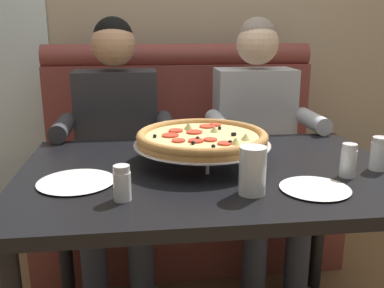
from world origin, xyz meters
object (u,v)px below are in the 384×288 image
at_px(booth_bench, 184,177).
at_px(diner_right, 259,133).
at_px(pizza, 202,138).
at_px(diner_left, 117,137).
at_px(plate_near_left, 315,187).
at_px(plate_near_right, 76,180).
at_px(shaker_oregano, 348,163).
at_px(dining_table, 210,193).
at_px(patio_chair, 13,114).
at_px(shaker_pepper_flakes, 122,186).
at_px(drinking_glass, 252,173).
at_px(shaker_parmesan, 379,156).

height_order(booth_bench, diner_right, diner_right).
height_order(booth_bench, pizza, booth_bench).
bearing_deg(booth_bench, diner_left, -142.90).
relative_size(plate_near_left, plate_near_right, 0.87).
bearing_deg(pizza, shaker_oregano, -25.00).
relative_size(booth_bench, shaker_oregano, 14.06).
relative_size(diner_right, shaker_oregano, 11.45).
bearing_deg(pizza, dining_table, -76.71).
height_order(diner_right, shaker_oregano, diner_right).
relative_size(shaker_oregano, patio_chair, 0.13).
distance_m(shaker_oregano, plate_near_left, 0.18).
bearing_deg(diner_left, shaker_oregano, -44.59).
bearing_deg(plate_near_left, patio_chair, 122.35).
height_order(diner_right, plate_near_left, diner_right).
relative_size(shaker_pepper_flakes, shaker_oregano, 0.92).
xyz_separation_m(pizza, shaker_oregano, (0.45, -0.21, -0.04)).
xyz_separation_m(booth_bench, plate_near_right, (-0.44, -0.99, 0.36)).
height_order(plate_near_left, plate_near_right, same).
height_order(booth_bench, drinking_glass, booth_bench).
bearing_deg(drinking_glass, shaker_oregano, 16.95).
relative_size(dining_table, pizza, 2.67).
relative_size(diner_left, plate_near_left, 5.99).
relative_size(diner_right, shaker_parmesan, 11.11).
distance_m(pizza, drinking_glass, 0.33).
xyz_separation_m(pizza, shaker_parmesan, (0.59, -0.16, -0.04)).
height_order(diner_left, shaker_pepper_flakes, diner_left).
relative_size(diner_left, pizza, 2.60).
relative_size(booth_bench, pizza, 3.19).
height_order(shaker_parmesan, shaker_oregano, shaker_parmesan).
bearing_deg(diner_left, diner_right, 0.00).
height_order(plate_near_left, drinking_glass, drinking_glass).
relative_size(shaker_parmesan, shaker_oregano, 1.03).
distance_m(dining_table, shaker_parmesan, 0.59).
height_order(diner_right, shaker_parmesan, diner_right).
xyz_separation_m(dining_table, patio_chair, (-1.29, 2.24, -0.14)).
relative_size(diner_right, shaker_pepper_flakes, 12.42).
bearing_deg(plate_near_left, shaker_pepper_flakes, -179.23).
distance_m(drinking_glass, patio_chair, 2.85).
bearing_deg(patio_chair, booth_bench, -46.06).
bearing_deg(plate_near_left, drinking_glass, -178.05).
bearing_deg(patio_chair, shaker_pepper_flakes, -68.19).
relative_size(plate_near_left, patio_chair, 0.25).
relative_size(dining_table, shaker_oregano, 11.76).
bearing_deg(plate_near_left, dining_table, 140.49).
xyz_separation_m(booth_bench, diner_right, (0.35, -0.27, 0.31)).
relative_size(diner_left, shaker_oregano, 11.45).
distance_m(diner_left, shaker_parmesan, 1.17).
height_order(pizza, shaker_pepper_flakes, pizza).
bearing_deg(booth_bench, pizza, -91.28).
height_order(diner_left, diner_right, same).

